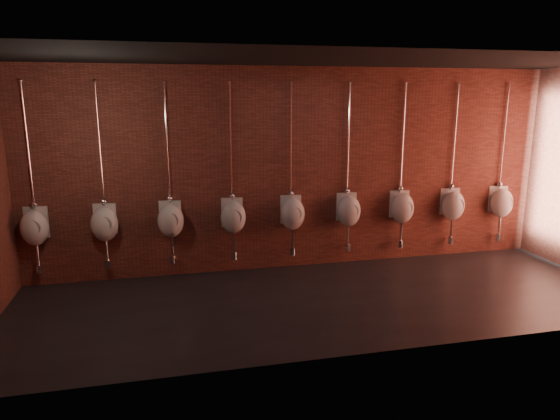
# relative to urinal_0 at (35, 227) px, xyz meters

# --- Properties ---
(ground) EXTENTS (8.50, 8.50, 0.00)m
(ground) POSITION_rel_urinal_0_xyz_m (3.95, -1.36, -0.93)
(ground) COLOR black
(ground) RESTS_ON ground
(room_shell) EXTENTS (8.54, 3.04, 3.22)m
(room_shell) POSITION_rel_urinal_0_xyz_m (3.95, -1.36, 1.08)
(room_shell) COLOR black
(room_shell) RESTS_ON ground
(urinal_0) EXTENTS (0.44, 0.39, 2.72)m
(urinal_0) POSITION_rel_urinal_0_xyz_m (0.00, 0.00, 0.00)
(urinal_0) COLOR silver
(urinal_0) RESTS_ON ground
(urinal_1) EXTENTS (0.44, 0.39, 2.72)m
(urinal_1) POSITION_rel_urinal_0_xyz_m (0.95, 0.00, 0.00)
(urinal_1) COLOR silver
(urinal_1) RESTS_ON ground
(urinal_2) EXTENTS (0.44, 0.39, 2.72)m
(urinal_2) POSITION_rel_urinal_0_xyz_m (1.90, 0.00, 0.00)
(urinal_2) COLOR silver
(urinal_2) RESTS_ON ground
(urinal_3) EXTENTS (0.44, 0.39, 2.72)m
(urinal_3) POSITION_rel_urinal_0_xyz_m (2.85, 0.00, 0.00)
(urinal_3) COLOR silver
(urinal_3) RESTS_ON ground
(urinal_4) EXTENTS (0.44, 0.39, 2.72)m
(urinal_4) POSITION_rel_urinal_0_xyz_m (3.79, 0.00, 0.00)
(urinal_4) COLOR silver
(urinal_4) RESTS_ON ground
(urinal_5) EXTENTS (0.44, 0.39, 2.72)m
(urinal_5) POSITION_rel_urinal_0_xyz_m (4.74, 0.00, 0.00)
(urinal_5) COLOR silver
(urinal_5) RESTS_ON ground
(urinal_6) EXTENTS (0.44, 0.39, 2.72)m
(urinal_6) POSITION_rel_urinal_0_xyz_m (5.69, 0.00, 0.00)
(urinal_6) COLOR silver
(urinal_6) RESTS_ON ground
(urinal_7) EXTENTS (0.44, 0.39, 2.72)m
(urinal_7) POSITION_rel_urinal_0_xyz_m (6.64, 0.00, 0.00)
(urinal_7) COLOR silver
(urinal_7) RESTS_ON ground
(urinal_8) EXTENTS (0.44, 0.39, 2.72)m
(urinal_8) POSITION_rel_urinal_0_xyz_m (7.59, 0.00, 0.00)
(urinal_8) COLOR silver
(urinal_8) RESTS_ON ground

